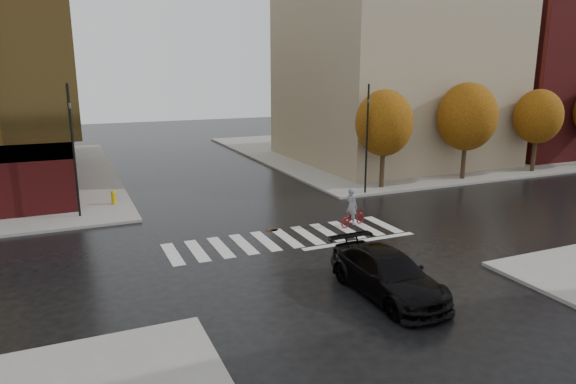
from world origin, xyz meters
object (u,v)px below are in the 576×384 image
Objects in this scene: cyclist at (352,213)px; fire_hydrant at (114,196)px; sedan at (388,274)px; traffic_light_ne at (367,133)px; traffic_light_nw at (73,143)px.

fire_hydrant is (-10.94, 9.06, -0.09)m from cyclist.
cyclist is 2.48× the size of fire_hydrant.
traffic_light_ne reaches higher than sedan.
cyclist is at bearing 39.01° from traffic_light_ne.
cyclist reaches higher than sedan.
sedan is 0.79× the size of traffic_light_ne.
traffic_light_nw is (-9.78, 14.83, 3.35)m from sedan.
traffic_light_nw reaches higher than sedan.
fire_hydrant is at bearing 122.91° from traffic_light_nw.
traffic_light_ne reaches higher than fire_hydrant.
traffic_light_ne is at bearing -56.26° from cyclist.
traffic_light_nw is at bearing -18.79° from traffic_light_ne.
cyclist is at bearing 49.16° from traffic_light_nw.
traffic_light_nw is 8.61× the size of fire_hydrant.
cyclist is 0.29× the size of traffic_light_nw.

